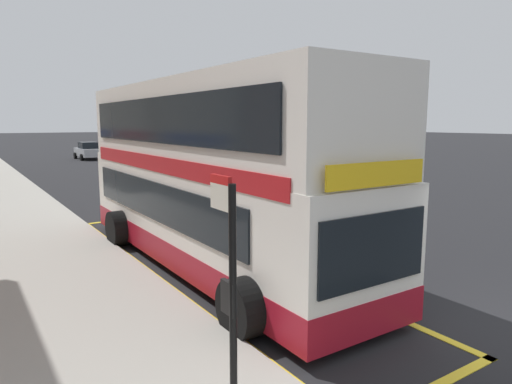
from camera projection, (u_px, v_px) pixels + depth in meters
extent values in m
plane|color=black|center=(78.00, 169.00, 33.57)|extent=(260.00, 260.00, 0.00)
cube|color=white|center=(209.00, 210.00, 11.03)|extent=(2.47, 10.43, 2.30)
cube|color=white|center=(207.00, 122.00, 10.71)|extent=(2.44, 10.22, 1.90)
cube|color=maroon|center=(209.00, 244.00, 11.16)|extent=(2.49, 10.45, 0.60)
cube|color=#B2191E|center=(208.00, 162.00, 10.86)|extent=(2.50, 9.59, 0.36)
cube|color=black|center=(153.00, 200.00, 10.63)|extent=(0.04, 8.34, 0.90)
cube|color=black|center=(157.00, 120.00, 10.02)|extent=(0.04, 9.17, 1.00)
cube|color=black|center=(374.00, 250.00, 6.68)|extent=(2.17, 0.04, 1.10)
cube|color=yellow|center=(378.00, 174.00, 6.51)|extent=(1.97, 0.04, 0.36)
cylinder|color=black|center=(245.00, 307.00, 7.35)|extent=(0.56, 1.00, 1.00)
cylinder|color=black|center=(361.00, 277.00, 8.79)|extent=(0.56, 1.00, 1.00)
cylinder|color=black|center=(120.00, 228.00, 12.80)|extent=(0.56, 1.00, 1.00)
cylinder|color=black|center=(204.00, 218.00, 14.25)|extent=(0.56, 1.00, 1.00)
cube|color=yellow|center=(154.00, 275.00, 10.39)|extent=(0.16, 12.75, 0.01)
cube|color=yellow|center=(255.00, 255.00, 11.90)|extent=(0.16, 12.75, 0.01)
cube|color=yellow|center=(127.00, 219.00, 16.33)|extent=(2.94, 0.16, 0.01)
cylinder|color=black|center=(233.00, 299.00, 5.19)|extent=(0.09, 0.09, 2.65)
cube|color=silver|center=(221.00, 197.00, 5.23)|extent=(0.05, 0.42, 0.30)
cube|color=red|center=(221.00, 180.00, 5.20)|extent=(0.05, 0.42, 0.10)
cube|color=black|center=(229.00, 298.00, 5.28)|extent=(0.06, 0.28, 0.40)
cube|color=#B2B5BA|center=(89.00, 152.00, 42.72)|extent=(1.76, 4.20, 0.72)
cube|color=black|center=(89.00, 145.00, 42.53)|extent=(1.52, 1.90, 0.60)
cylinder|color=black|center=(75.00, 156.00, 43.34)|extent=(0.22, 0.60, 0.60)
cylinder|color=black|center=(95.00, 155.00, 44.36)|extent=(0.22, 0.60, 0.60)
cylinder|color=black|center=(82.00, 157.00, 41.19)|extent=(0.22, 0.60, 0.60)
cylinder|color=black|center=(103.00, 157.00, 42.21)|extent=(0.22, 0.60, 0.60)
cube|color=slate|center=(202.00, 169.00, 27.55)|extent=(1.76, 4.20, 0.72)
cube|color=black|center=(203.00, 158.00, 27.37)|extent=(1.52, 1.90, 0.60)
cylinder|color=black|center=(179.00, 174.00, 28.17)|extent=(0.22, 0.60, 0.60)
cylinder|color=black|center=(206.00, 172.00, 29.19)|extent=(0.22, 0.60, 0.60)
cylinder|color=black|center=(198.00, 178.00, 26.02)|extent=(0.22, 0.60, 0.60)
cylinder|color=black|center=(226.00, 176.00, 27.04)|extent=(0.22, 0.60, 0.60)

